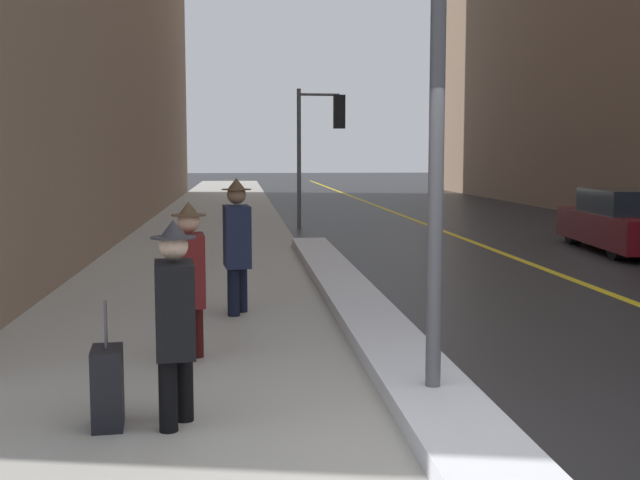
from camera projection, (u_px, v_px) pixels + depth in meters
name	position (u px, v px, depth m)	size (l,w,h in m)	color
ground_plane	(446.00, 471.00, 5.07)	(160.00, 160.00, 0.00)	#232326
sidewalk_slab	(211.00, 235.00, 19.71)	(4.00, 80.00, 0.01)	#9E9B93
road_centre_stripe	(449.00, 233.00, 20.31)	(0.16, 80.00, 0.00)	gold
snow_bank_curb	(352.00, 296.00, 10.84)	(0.73, 13.75, 0.16)	silver
lamp_post	(438.00, 61.00, 6.10)	(0.28, 0.28, 4.47)	#515156
traffic_light_near	(324.00, 128.00, 21.60)	(1.31, 0.33, 3.73)	#515156
pedestrian_trailing	(175.00, 315.00, 5.80)	(0.33, 0.50, 1.53)	black
pedestrian_with_shoulder_bag	(190.00, 275.00, 7.69)	(0.33, 0.70, 1.55)	#340C0C
pedestrian_in_fedora	(237.00, 241.00, 9.91)	(0.36, 0.55, 1.71)	black
parked_car_maroon	(633.00, 222.00, 16.43)	(2.24, 4.41, 1.28)	#600F14
rolling_suitcase	(108.00, 388.00, 5.83)	(0.25, 0.38, 0.95)	black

